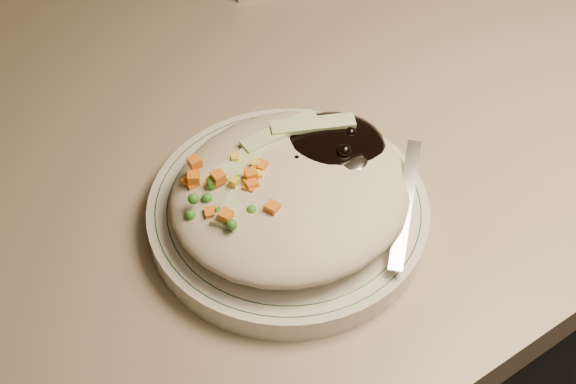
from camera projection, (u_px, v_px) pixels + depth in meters
desk at (249, 225)px, 0.91m from camera, size 1.40×0.70×0.74m
plate at (288, 213)px, 0.65m from camera, size 0.23×0.23×0.02m
plate_rim at (288, 205)px, 0.64m from camera, size 0.21×0.21×0.00m
meal at (293, 186)px, 0.62m from camera, size 0.21×0.19×0.05m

